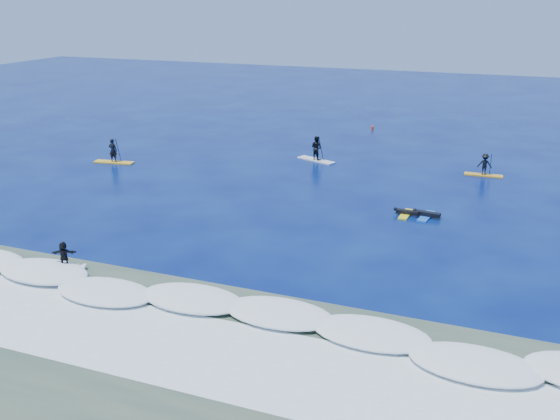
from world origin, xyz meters
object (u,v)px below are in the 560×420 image
at_px(prone_paddler_far, 427,215).
at_px(wave_surfer, 64,256).
at_px(sup_paddler_center, 316,150).
at_px(sup_paddler_right, 484,166).
at_px(sup_paddler_left, 113,154).
at_px(prone_paddler_near, 406,213).
at_px(marker_buoy, 372,128).

xyz_separation_m(prone_paddler_far, wave_surfer, (-15.29, -14.22, 0.64)).
height_order(sup_paddler_center, sup_paddler_right, sup_paddler_center).
xyz_separation_m(sup_paddler_left, prone_paddler_near, (24.12, -4.04, -0.57)).
bearing_deg(prone_paddler_far, sup_paddler_right, -6.20).
height_order(sup_paddler_right, prone_paddler_far, sup_paddler_right).
xyz_separation_m(sup_paddler_center, prone_paddler_far, (10.42, -10.44, -0.73)).
height_order(sup_paddler_left, prone_paddler_far, sup_paddler_left).
distance_m(sup_paddler_center, sup_paddler_right, 13.00).
distance_m(sup_paddler_center, prone_paddler_near, 13.99).
distance_m(prone_paddler_near, marker_buoy, 24.94).
xyz_separation_m(sup_paddler_left, marker_buoy, (16.46, 19.70, -0.45)).
bearing_deg(prone_paddler_near, sup_paddler_right, -16.22).
relative_size(sup_paddler_center, sup_paddler_right, 1.24).
xyz_separation_m(sup_paddler_left, sup_paddler_center, (14.92, 6.48, 0.17)).
relative_size(sup_paddler_left, sup_paddler_right, 1.19).
bearing_deg(prone_paddler_far, prone_paddler_near, 100.96).
bearing_deg(sup_paddler_right, sup_paddler_left, -167.84).
height_order(prone_paddler_near, marker_buoy, marker_buoy).
relative_size(sup_paddler_left, sup_paddler_center, 0.97).
relative_size(sup_paddler_center, prone_paddler_far, 1.57).
bearing_deg(sup_paddler_center, sup_paddler_left, -134.95).
bearing_deg(marker_buoy, prone_paddler_far, -69.43).
bearing_deg(sup_paddler_left, sup_paddler_right, 5.31).
height_order(sup_paddler_right, marker_buoy, sup_paddler_right).
bearing_deg(prone_paddler_near, sup_paddler_left, 83.66).
bearing_deg(marker_buoy, wave_surfer, -99.61).
xyz_separation_m(sup_paddler_center, marker_buoy, (1.54, 13.22, -0.63)).
height_order(wave_surfer, marker_buoy, wave_surfer).
relative_size(sup_paddler_center, prone_paddler_near, 1.73).
distance_m(sup_paddler_right, prone_paddler_far, 11.04).
relative_size(sup_paddler_right, marker_buoy, 4.73).
bearing_deg(marker_buoy, prone_paddler_near, -72.12).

